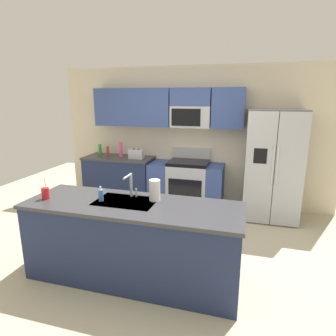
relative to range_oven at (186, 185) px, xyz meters
The scene contains 14 objects.
ground_plane 1.86m from the range_oven, 89.15° to the right, with size 9.00×9.00×0.00m, color beige.
kitchen_wall_unit 1.07m from the range_oven, 112.47° to the left, with size 5.20×0.43×2.60m.
back_counter 1.36m from the range_oven, behind, with size 1.35×0.63×0.90m.
range_oven is the anchor object (origin of this frame).
refrigerator 1.56m from the range_oven, ahead, with size 0.90×0.76×1.85m.
island_counter 2.29m from the range_oven, 93.02° to the right, with size 2.41×0.81×0.90m.
toaster 1.11m from the range_oven, behind, with size 0.28×0.16×0.18m.
pepper_mill 1.69m from the range_oven, behind, with size 0.05×0.05×0.19m, color #B2332D.
bottle_pink 1.44m from the range_oven, behind, with size 0.07×0.07×0.29m, color #EA4C93.
bottle_green 1.88m from the range_oven, behind, with size 0.06×0.06×0.22m, color green.
sink_faucet 2.20m from the range_oven, 95.84° to the right, with size 0.09×0.21×0.28m.
drink_cup_red 2.72m from the range_oven, 115.05° to the right, with size 0.08×0.08×0.25m.
soap_dispenser 2.41m from the range_oven, 102.03° to the right, with size 0.06×0.06×0.17m.
paper_towel_roll 2.20m from the range_oven, 87.64° to the right, with size 0.12×0.12×0.24m, color white.
Camera 1 is at (1.02, -3.19, 2.03)m, focal length 30.34 mm.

